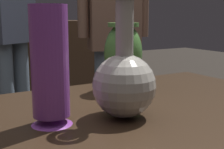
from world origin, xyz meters
TOP-DOWN VIEW (x-y plane):
  - vase_centerpiece at (0.03, -0.06)m, footprint 0.15×0.15m
  - vase_tall_behind at (-0.13, -0.02)m, footprint 0.09×0.09m
  - vase_left_accent at (0.19, 0.19)m, footprint 0.12×0.12m
  - shelf_vase_right at (0.52, 2.19)m, footprint 0.06×0.06m
  - shelf_vase_far_right at (1.04, 2.17)m, footprint 0.07×0.07m
  - visitor_center_back at (0.17, 1.60)m, footprint 0.42×0.32m
  - visitor_near_right at (0.70, 1.10)m, footprint 0.45×0.26m

SIDE VIEW (x-z plane):
  - vase_centerpiece at x=0.03m, z-range 0.74..1.05m
  - vase_left_accent at x=0.19m, z-range 0.81..1.03m
  - vase_tall_behind at x=-0.13m, z-range 0.80..1.06m
  - visitor_near_right at x=0.70m, z-range 0.15..1.81m
  - visitor_center_back at x=0.17m, z-range 0.16..1.89m
  - shelf_vase_right at x=0.52m, z-range 0.96..1.10m
  - shelf_vase_far_right at x=1.04m, z-range 1.00..1.12m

